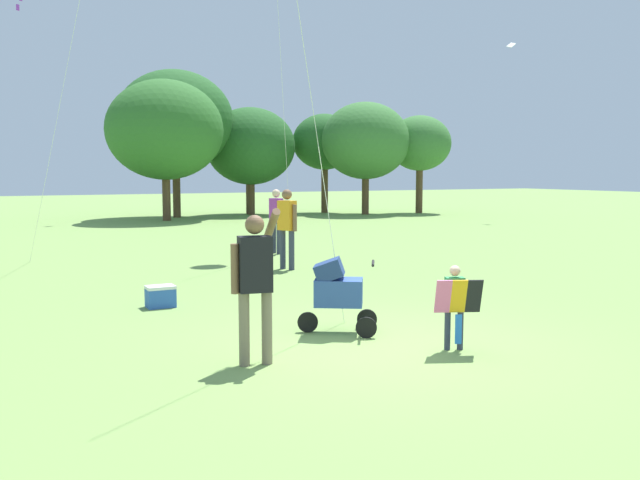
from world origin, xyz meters
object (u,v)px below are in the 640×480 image
object	(u,v)px
person_couple_left	(287,222)
cooler_box	(161,296)
person_adult_flyer	(255,275)
child_with_butterfly_kite	(455,300)
stroller	(337,289)
person_kid_running	(276,216)

from	to	relation	value
person_couple_left	cooler_box	distance (m)	4.77
person_adult_flyer	cooler_box	xyz separation A→B (m)	(-0.12, 3.80, -0.85)
child_with_butterfly_kite	stroller	world-z (taller)	child_with_butterfly_kite
child_with_butterfly_kite	stroller	distance (m)	1.68
cooler_box	child_with_butterfly_kite	bearing A→B (deg)	-59.81
person_adult_flyer	stroller	bearing A→B (deg)	30.71
person_adult_flyer	stroller	world-z (taller)	person_adult_flyer
stroller	person_couple_left	size ratio (longest dim) A/B	0.60
stroller	person_kid_running	xyz separation A→B (m)	(2.91, 8.69, 0.40)
stroller	person_couple_left	world-z (taller)	person_couple_left
child_with_butterfly_kite	person_kid_running	distance (m)	10.36
child_with_butterfly_kite	person_couple_left	bearing A→B (deg)	81.50
person_adult_flyer	cooler_box	distance (m)	3.89
person_couple_left	person_kid_running	distance (m)	2.99
person_couple_left	cooler_box	size ratio (longest dim) A/B	3.99
person_adult_flyer	cooler_box	world-z (taller)	person_adult_flyer
child_with_butterfly_kite	cooler_box	world-z (taller)	child_with_butterfly_kite
cooler_box	person_couple_left	bearing A→B (deg)	39.62
stroller	cooler_box	distance (m)	3.35
child_with_butterfly_kite	cooler_box	bearing A→B (deg)	120.19
stroller	person_kid_running	world-z (taller)	person_kid_running
person_kid_running	cooler_box	bearing A→B (deg)	-128.26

